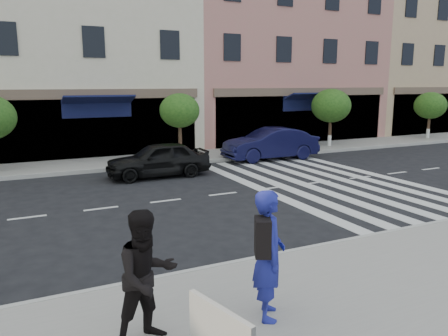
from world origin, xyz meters
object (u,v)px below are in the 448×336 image
at_px(walker, 147,277).
at_px(car_far_right, 271,144).
at_px(car_far_mid, 158,159).
at_px(photographer, 269,255).

xyz_separation_m(walker, car_far_right, (9.70, 12.48, -0.32)).
distance_m(walker, car_far_mid, 11.57).
xyz_separation_m(photographer, car_far_right, (7.88, 12.65, -0.38)).
xyz_separation_m(walker, car_far_mid, (3.59, 11.00, -0.39)).
relative_size(walker, car_far_mid, 0.46).
bearing_deg(car_far_right, walker, -35.68).
distance_m(photographer, car_far_right, 14.91).
xyz_separation_m(photographer, walker, (-1.82, 0.17, -0.06)).
relative_size(photographer, car_far_right, 0.43).
bearing_deg(walker, car_far_right, 40.09).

